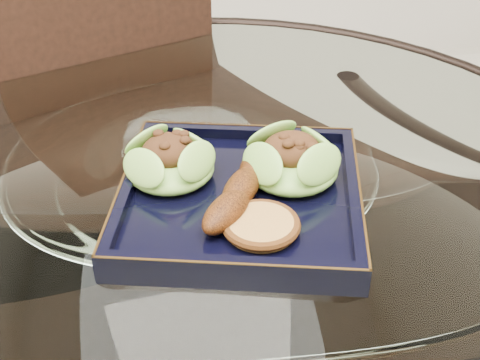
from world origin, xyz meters
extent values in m
cylinder|color=white|center=(0.00, 0.00, 0.76)|extent=(1.10, 1.10, 0.01)
torus|color=black|center=(0.00, 0.00, 0.76)|extent=(1.13, 1.13, 0.02)
cylinder|color=black|center=(0.28, 0.28, 0.38)|extent=(0.04, 0.04, 0.75)
cylinder|color=black|center=(-0.28, 0.28, 0.38)|extent=(0.04, 0.04, 0.75)
cube|color=black|center=(-0.03, 0.26, 0.45)|extent=(0.53, 0.53, 0.04)
cube|color=black|center=(-0.10, 0.43, 0.71)|extent=(0.37, 0.17, 0.44)
cylinder|color=black|center=(-0.25, 0.35, 0.22)|extent=(0.03, 0.03, 0.43)
cylinder|color=black|center=(0.07, 0.48, 0.22)|extent=(0.03, 0.03, 0.43)
cube|color=black|center=(0.05, -0.04, 0.77)|extent=(0.33, 0.33, 0.02)
ellipsoid|color=#64A32F|center=(-0.02, 0.01, 0.80)|extent=(0.13, 0.13, 0.04)
ellipsoid|color=#53982C|center=(0.12, -0.02, 0.80)|extent=(0.11, 0.11, 0.04)
ellipsoid|color=#642C0A|center=(0.05, -0.05, 0.80)|extent=(0.11, 0.16, 0.03)
cylinder|color=#CC8A44|center=(0.06, -0.11, 0.79)|extent=(0.09, 0.09, 0.01)
camera|label=1|loc=(-0.05, -0.65, 1.22)|focal=50.00mm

